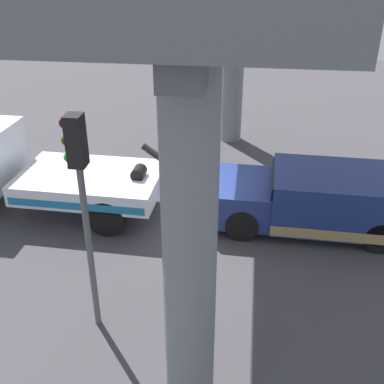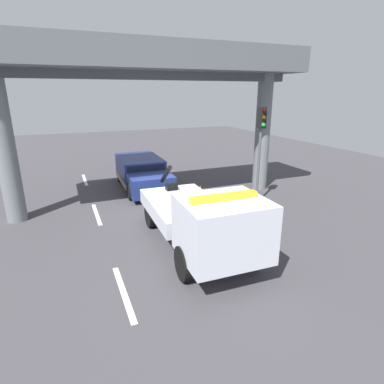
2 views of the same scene
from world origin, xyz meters
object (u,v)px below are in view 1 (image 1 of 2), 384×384
Objects in this scene: tow_truck_white at (23,168)px; traffic_cone_orange at (196,255)px; towed_van_green at (316,200)px; traffic_light_near at (80,181)px.

traffic_cone_orange is (-5.12, 2.21, -0.90)m from tow_truck_white.
tow_truck_white reaches higher than towed_van_green.
traffic_light_near is at bearing 42.62° from towed_van_green.
tow_truck_white is 5.84m from traffic_light_near.
tow_truck_white is 11.39× the size of traffic_cone_orange.
towed_van_green is at bearing -143.16° from traffic_cone_orange.
tow_truck_white is 1.65× the size of traffic_light_near.
traffic_cone_orange is at bearing -129.72° from traffic_light_near.
traffic_light_near is (-3.36, 4.33, 2.01)m from tow_truck_white.
tow_truck_white is at bearing -0.18° from towed_van_green.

